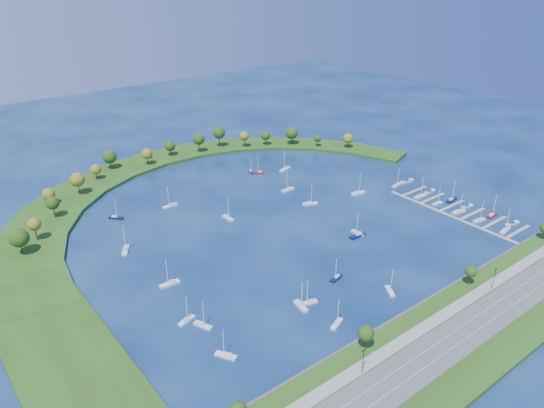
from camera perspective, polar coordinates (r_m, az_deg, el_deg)
ground at (r=285.11m, az=-0.17°, el=-1.33°), size 700.00×700.00×0.00m
south_shoreline at (r=216.13m, az=20.76°, el=-12.68°), size 420.00×43.10×11.60m
breakwater at (r=301.19m, az=-12.92°, el=-0.28°), size 286.74×247.64×2.00m
breakwater_trees at (r=344.07m, az=-10.81°, el=4.95°), size 239.14×89.36×15.47m
harbor_tower at (r=371.07m, az=-13.47°, el=5.20°), size 2.60×2.60×4.53m
dock_system at (r=306.98m, az=19.79°, el=-0.83°), size 24.28×82.00×1.60m
moored_boat_0 at (r=261.15m, az=-15.87°, el=-4.86°), size 7.08×9.24×13.61m
moored_boat_1 at (r=343.43m, az=-2.34°, el=3.62°), size 4.07×7.02×9.96m
moored_boat_2 at (r=294.45m, az=-16.86°, el=-1.40°), size 7.18×7.74×12.14m
moored_boat_3 at (r=316.20m, az=1.77°, el=1.66°), size 8.94×2.54×13.12m
moored_boat_4 at (r=228.42m, az=12.90°, el=-9.27°), size 5.95×7.78×11.46m
moored_boat_5 at (r=214.58m, az=3.19°, el=-11.09°), size 3.84×8.71×12.37m
moored_boat_6 at (r=347.73m, az=1.47°, el=3.94°), size 9.97×5.38×14.12m
moored_boat_7 at (r=231.42m, az=-11.22°, el=-8.57°), size 9.10×3.05×13.18m
moored_boat_8 at (r=232.66m, az=7.11°, el=-8.05°), size 7.55×3.60×10.70m
moored_boat_9 at (r=209.48m, az=-9.43°, el=-12.51°), size 8.03×4.26×11.37m
moored_boat_10 at (r=315.71m, az=9.49°, el=1.26°), size 9.31×4.02×13.25m
moored_boat_11 at (r=270.28m, az=9.47°, el=-3.10°), size 2.60×7.79×11.28m
moored_boat_12 at (r=341.68m, az=-1.43°, el=3.52°), size 7.23×6.28×11.06m
moored_boat_13 at (r=192.31m, az=-5.11°, el=-16.27°), size 6.17×8.15×11.97m
moored_boat_14 at (r=298.69m, az=4.21°, el=0.10°), size 9.03×5.48×12.85m
moored_boat_15 at (r=206.17m, az=-7.66°, el=-13.08°), size 5.10×8.24×11.75m
moored_boat_16 at (r=206.70m, az=7.16°, el=-12.93°), size 8.09×4.99×11.52m
moored_boat_17 at (r=300.92m, az=-11.17°, el=-0.14°), size 8.72×2.70×12.71m
moored_boat_18 at (r=282.60m, az=-4.88°, el=-1.48°), size 2.64×8.42×12.26m
moored_boat_19 at (r=216.61m, az=4.06°, el=-10.73°), size 8.06×4.42×11.41m
moored_boat_20 at (r=267.42m, az=9.45°, el=-3.41°), size 9.44×3.29×13.62m
docked_boat_0 at (r=295.03m, az=24.36°, el=-2.62°), size 8.82×3.51×12.61m
docked_boat_1 at (r=304.40m, az=25.03°, el=-1.95°), size 9.26×3.59×1.84m
docked_boat_2 at (r=300.99m, az=21.94°, el=-1.61°), size 8.23×3.34×11.76m
docked_boat_3 at (r=308.97m, az=23.14°, el=-1.12°), size 8.99×3.40×12.90m
docked_boat_4 at (r=306.59m, az=19.93°, el=-0.76°), size 9.17×3.77×13.09m
docked_boat_5 at (r=315.64m, az=20.77°, el=-0.22°), size 7.74×3.05×1.54m
docked_boat_6 at (r=313.36m, az=17.80°, el=0.12°), size 7.34×3.01×10.47m
docked_boat_7 at (r=320.30m, az=19.24°, el=0.48°), size 9.25×3.70×13.22m
docked_boat_8 at (r=319.47m, az=16.04°, el=0.87°), size 8.59×2.81×12.46m
docked_boat_9 at (r=327.94m, az=17.03°, el=1.34°), size 9.23×3.34×1.84m
docked_boat_10 at (r=331.85m, az=13.62°, el=2.09°), size 8.11×3.33×11.57m
docked_boat_11 at (r=339.31m, az=14.68°, el=2.47°), size 10.07×3.32×2.03m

